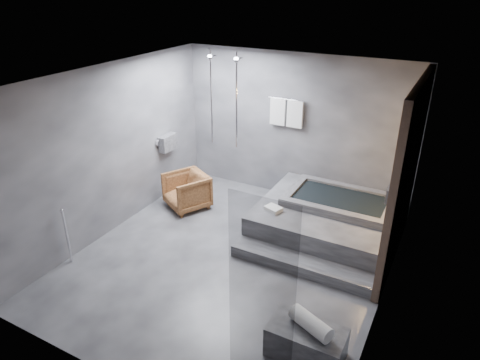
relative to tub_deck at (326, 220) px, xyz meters
The scene contains 7 objects.
room 2.02m from the tub_deck, 118.47° to the right, with size 5.00×5.04×2.82m.
tub_deck is the anchor object (origin of this frame).
tub_step 1.19m from the tub_deck, 90.00° to the right, with size 2.20×0.36×0.18m, color #353538.
concrete_bench 2.73m from the tub_deck, 76.88° to the right, with size 0.87×0.48×0.39m, color #323234.
driftwood_chair 2.63m from the tub_deck, behind, with size 0.72×0.74×0.67m, color #462611.
rolled_towel 2.74m from the tub_deck, 76.17° to the right, with size 0.19×0.19×0.52m, color silver.
deck_towel 0.97m from the tub_deck, 143.99° to the right, with size 0.26×0.19×0.07m, color white.
Camera 1 is at (2.70, -4.77, 3.99)m, focal length 32.00 mm.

